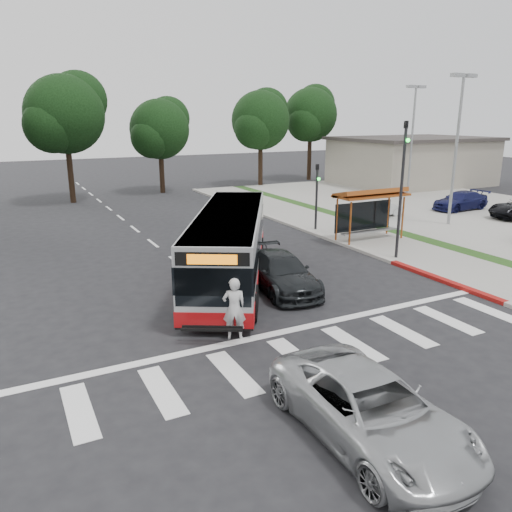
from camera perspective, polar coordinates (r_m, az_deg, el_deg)
ground at (r=18.76m, az=-3.36°, el=-5.25°), size 140.00×140.00×0.00m
sidewalk_east at (r=30.77m, az=9.49°, el=3.03°), size 4.00×40.00×0.12m
curb_east at (r=29.64m, az=6.37°, el=2.69°), size 0.30×40.00×0.15m
curb_east_red at (r=22.30m, az=20.59°, el=-2.62°), size 0.32×6.00×0.15m
parking_lot at (r=40.28m, az=21.72°, el=5.09°), size 18.00×36.00×0.10m
commercial_building at (r=53.26m, az=17.35°, el=10.17°), size 14.00×10.00×4.40m
building_roof_cap at (r=53.12m, az=17.56°, el=12.68°), size 14.60×10.60×0.30m
crosswalk_ladder at (r=14.70m, az=4.69°, el=-11.44°), size 18.00×2.60×0.01m
bus_shelter at (r=27.99m, az=12.89°, el=6.37°), size 4.20×1.60×2.86m
traffic_signal_ne_tall at (r=24.32m, az=16.37°, el=8.41°), size 0.18×0.37×6.50m
traffic_signal_ne_short at (r=29.93m, az=6.96°, el=7.48°), size 0.18×0.37×4.00m
lot_light_front at (r=33.34m, az=22.10°, el=13.23°), size 1.90×0.35×9.01m
lot_light_mid at (r=44.59m, az=17.50°, el=13.99°), size 1.90×0.35×9.01m
tree_ne_a at (r=49.80m, az=0.56°, el=15.35°), size 6.16×5.74×9.30m
tree_ne_b at (r=55.06m, az=6.28°, el=15.85°), size 6.16×5.74×10.02m
tree_north_a at (r=42.45m, az=-20.94°, el=15.02°), size 6.60×6.15×10.17m
tree_north_b at (r=46.03m, az=-10.90°, el=14.15°), size 5.72×5.33×8.43m
transit_bus at (r=20.71m, az=-3.02°, el=1.04°), size 7.69×11.10×2.93m
pedestrian at (r=15.41m, az=-2.50°, el=-6.03°), size 0.87×0.76×2.00m
dark_sedan at (r=19.87m, az=2.82°, el=-1.84°), size 2.62×5.14×1.43m
silver_suv_south at (r=11.30m, az=12.86°, el=-16.63°), size 2.48×5.28×1.46m
parked_car_1 at (r=35.13m, az=13.96°, el=5.35°), size 3.43×1.27×1.12m
parked_car_3 at (r=39.42m, az=22.34°, el=5.87°), size 4.65×2.09×1.32m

